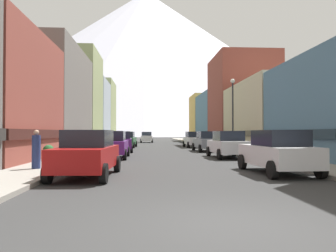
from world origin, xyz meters
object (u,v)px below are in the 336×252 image
car_right_3 (194,139)px  potted_plant_0 (48,152)px  car_left_0 (87,153)px  car_right_1 (227,144)px  car_right_2 (207,141)px  streetlamp_right (233,104)px  car_left_2 (121,142)px  pedestrian_0 (36,151)px  car_right_0 (278,152)px  car_driving_0 (147,137)px  potted_plant_2 (280,150)px  pedestrian_1 (94,140)px  car_left_3 (127,139)px  car_left_1 (112,144)px

car_right_3 → potted_plant_0: car_right_3 is taller
car_left_0 → car_right_1: 11.79m
car_right_3 → potted_plant_0: size_ratio=5.26×
car_right_2 → car_left_0: bearing=-114.7°
potted_plant_0 → streetlamp_right: size_ratio=0.15×
car_left_2 → car_right_1: 10.43m
car_right_3 → pedestrian_0: pedestrian_0 is taller
car_left_0 → car_right_0: bearing=3.9°
car_left_0 → car_driving_0: bearing=87.1°
car_right_0 → potted_plant_2: size_ratio=5.31×
car_driving_0 → potted_plant_2: bearing=-76.0°
pedestrian_1 → car_right_0: bearing=-59.3°
car_right_1 → potted_plant_2: size_ratio=5.26×
car_right_3 → car_driving_0: 18.85m
car_right_3 → potted_plant_0: 21.49m
car_left_3 → car_right_2: same height
car_left_2 → car_right_2: (7.60, 0.36, 0.00)m
car_right_1 → potted_plant_0: 11.20m
car_left_1 → car_right_0: bearing=-48.6°
car_left_1 → car_right_1: 7.60m
car_left_0 → pedestrian_1: pedestrian_1 is taller
car_left_2 → potted_plant_2: car_left_2 is taller
car_left_0 → car_right_0: 7.62m
pedestrian_0 → pedestrian_1: 15.71m
potted_plant_0 → pedestrian_1: bearing=86.2°
car_right_2 → car_right_3: 8.10m
car_right_1 → pedestrian_0: size_ratio=2.69×
car_right_3 → car_left_2: bearing=-131.9°
potted_plant_0 → streetlamp_right: bearing=31.2°
car_left_1 → car_right_1: size_ratio=0.99×
car_left_0 → car_left_3: bearing=90.0°
pedestrian_1 → car_right_2: bearing=-5.1°
car_right_1 → car_right_3: size_ratio=0.99×
car_right_0 → pedestrian_0: bearing=173.3°
car_right_0 → streetlamp_right: 13.45m
car_driving_0 → car_right_2: bearing=-78.3°
car_left_0 → car_right_0: size_ratio=1.00×
streetlamp_right → car_left_0: bearing=-124.1°
pedestrian_0 → car_right_0: bearing=-6.7°
car_left_2 → streetlamp_right: 10.01m
potted_plant_0 → car_right_2: bearing=44.1°
potted_plant_2 → streetlamp_right: streetlamp_right is taller
car_left_1 → car_left_3: 15.55m
car_left_0 → car_right_1: bearing=49.9°
car_right_3 → streetlamp_right: streetlamp_right is taller
car_left_1 → car_left_3: size_ratio=0.98×
car_right_3 → car_left_1: bearing=-116.1°
car_left_0 → potted_plant_0: size_ratio=5.26×
car_right_2 → car_driving_0: 26.72m
pedestrian_0 → streetlamp_right: streetlamp_right is taller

